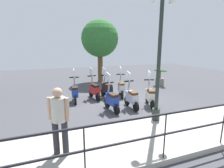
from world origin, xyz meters
TOP-DOWN VIEW (x-y plane):
  - ground_plane at (0.00, 0.00)m, footprint 28.00×28.00m
  - promenade_walkway at (-3.15, 0.00)m, footprint 2.20×20.00m
  - fence_railing at (-4.20, -0.00)m, footprint 0.04×16.03m
  - lamp_post_near at (-2.40, -0.12)m, footprint 0.26×0.90m
  - pedestrian_distant at (-3.26, 3.03)m, footprint 0.43×0.45m
  - tree_distant at (5.13, -0.41)m, footprint 2.61×2.61m
  - potted_palm at (2.53, -3.76)m, footprint 1.06×0.66m
  - scooter_near_0 at (-0.79, -0.91)m, footprint 1.20×0.54m
  - scooter_near_1 at (-0.75, -0.02)m, footprint 1.23×0.44m
  - scooter_near_2 at (-0.76, 0.87)m, footprint 1.23×0.44m
  - scooter_far_0 at (1.00, -0.30)m, footprint 1.21×0.53m
  - scooter_far_1 at (0.99, 0.48)m, footprint 1.23×0.47m
  - scooter_far_2 at (1.07, 1.11)m, footprint 1.23×0.47m
  - scooter_far_3 at (0.96, 2.08)m, footprint 1.23×0.44m

SIDE VIEW (x-z plane):
  - ground_plane at x=0.00m, z-range 0.00..0.00m
  - promenade_walkway at x=-3.15m, z-range 0.00..0.15m
  - potted_palm at x=2.53m, z-range -0.08..0.97m
  - scooter_near_0 at x=-0.79m, z-range -0.29..1.25m
  - scooter_near_1 at x=-0.75m, z-range -0.29..1.25m
  - scooter_near_2 at x=-0.76m, z-range -0.29..1.25m
  - scooter_far_0 at x=1.00m, z-range -0.29..1.25m
  - scooter_far_1 at x=0.99m, z-range -0.29..1.25m
  - scooter_far_2 at x=1.07m, z-range -0.29..1.25m
  - scooter_far_3 at x=0.96m, z-range -0.29..1.25m
  - fence_railing at x=-4.20m, z-range 0.38..1.44m
  - pedestrian_distant at x=-3.26m, z-range 0.28..1.87m
  - lamp_post_near at x=-2.40m, z-range -0.09..4.17m
  - tree_distant at x=5.13m, z-range 0.86..5.26m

